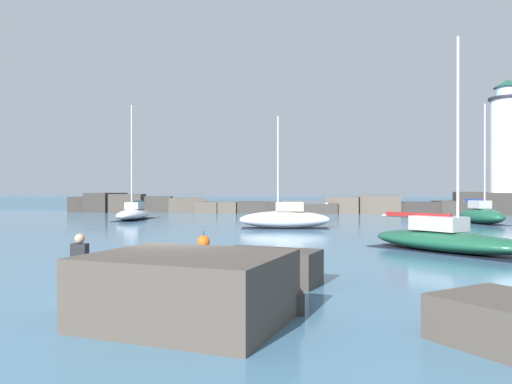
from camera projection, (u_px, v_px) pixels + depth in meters
ground_plane at (174, 295)px, 13.05m from camera, size 600.00×600.00×0.00m
open_sea_beyond at (308, 201)px, 119.15m from camera, size 400.00×116.00×0.01m
breakwater_jetty at (299, 205)px, 59.76m from camera, size 58.52×7.20×2.53m
lighthouse at (508, 155)px, 57.65m from camera, size 4.98×4.98×15.50m
foreground_rocks at (261, 292)px, 10.70m from camera, size 10.69×8.86×1.44m
sailboat_moored_0 at (134, 213)px, 45.99m from camera, size 3.08×7.76×10.48m
sailboat_moored_1 at (481, 215)px, 40.36m from camera, size 3.47×5.71×9.67m
sailboat_moored_2 at (285, 219)px, 35.58m from camera, size 6.69×2.88×8.02m
sailboat_moored_3 at (445, 239)px, 22.19m from camera, size 6.99×7.10×9.44m
mooring_buoy_orange_near at (204, 242)px, 23.64m from camera, size 0.60×0.60×0.80m
person_on_rocks at (80, 267)px, 11.49m from camera, size 0.36×0.23×1.75m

